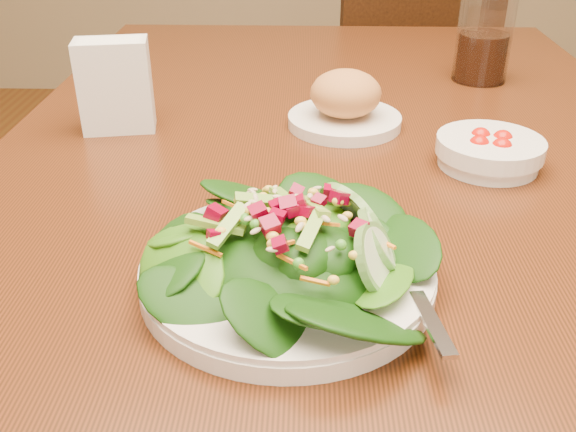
% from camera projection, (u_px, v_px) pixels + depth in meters
% --- Properties ---
extents(dining_table, '(0.90, 1.40, 0.75)m').
position_uv_depth(dining_table, '(339.00, 227.00, 0.85)').
color(dining_table, '#54240E').
rests_on(dining_table, ground_plane).
extents(chair_far, '(0.54, 0.55, 1.00)m').
position_uv_depth(chair_far, '(401.00, 69.00, 1.87)').
color(chair_far, '#351908').
rests_on(chair_far, ground_plane).
extents(salad_plate, '(0.26, 0.26, 0.07)m').
position_uv_depth(salad_plate, '(298.00, 256.00, 0.55)').
color(salad_plate, white).
rests_on(salad_plate, dining_table).
extents(bread_plate, '(0.16, 0.16, 0.08)m').
position_uv_depth(bread_plate, '(345.00, 104.00, 0.87)').
color(bread_plate, white).
rests_on(bread_plate, dining_table).
extents(tomato_bowl, '(0.13, 0.13, 0.04)m').
position_uv_depth(tomato_bowl, '(489.00, 151.00, 0.77)').
color(tomato_bowl, white).
rests_on(tomato_bowl, dining_table).
extents(drinking_glass, '(0.09, 0.09, 0.15)m').
position_uv_depth(drinking_glass, '(484.00, 40.00, 1.04)').
color(drinking_glass, silver).
rests_on(drinking_glass, dining_table).
extents(napkin_holder, '(0.10, 0.07, 0.12)m').
position_uv_depth(napkin_holder, '(115.00, 83.00, 0.85)').
color(napkin_holder, white).
rests_on(napkin_holder, dining_table).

